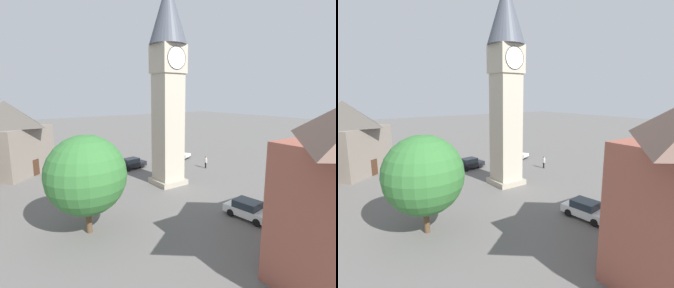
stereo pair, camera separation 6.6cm
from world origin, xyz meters
The scene contains 9 objects.
ground_plane centered at (0.00, 0.00, 0.00)m, with size 200.00×200.00×0.00m, color #605E5B.
clock_tower centered at (0.00, 0.00, 13.22)m, with size 4.16×4.16×22.56m.
car_blue_kerb centered at (8.71, 9.48, 0.76)m, with size 3.05×4.46×1.53m.
car_silver_kerb centered at (0.26, -11.32, 0.76)m, with size 2.18×4.30×1.53m.
car_red_corner centered at (-0.51, 8.14, 0.76)m, with size 4.34×2.32×1.53m.
car_white_side centered at (-9.28, 1.54, 0.76)m, with size 2.04×4.24×1.53m.
pedestrian centered at (8.27, 2.24, 1.01)m, with size 0.30×0.55×1.69m.
tree centered at (-11.56, -5.77, 4.55)m, with size 5.98×5.98×7.55m.
building_shop_left centered at (-14.68, 15.47, 4.93)m, with size 11.77×11.74×9.64m.
Camera 2 is at (-17.56, -24.53, 10.37)m, focal length 28.33 mm.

